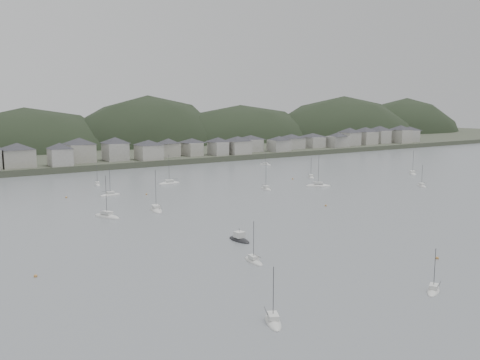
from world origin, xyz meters
TOP-DOWN VIEW (x-y plane):
  - ground at (0.00, 0.00)m, footprint 900.00×900.00m
  - far_shore_land at (0.00, 295.00)m, footprint 900.00×250.00m
  - forested_ridge at (4.83, 269.40)m, footprint 851.55×103.94m
  - waterfront_town at (50.59, 183.34)m, footprint 451.48×28.46m
  - sailboat_lead at (-49.62, 69.08)m, footprint 6.69×9.96m
  - moored_fleet at (-8.15, 52.51)m, footprint 268.72×173.70m
  - motor_launch_far at (-31.56, 26.79)m, footprint 3.11×7.52m
  - mooring_buoys at (-17.21, 60.98)m, footprint 120.71×115.42m

SIDE VIEW (x-z plane):
  - forested_ridge at x=4.83m, z-range -62.57..40.00m
  - ground at x=0.00m, z-range 0.00..0.00m
  - mooring_buoys at x=-17.21m, z-range -0.20..0.50m
  - sailboat_lead at x=-49.62m, z-range -6.35..6.69m
  - moored_fleet at x=-8.15m, z-range -6.60..6.95m
  - motor_launch_far at x=-31.56m, z-range -1.59..2.18m
  - far_shore_land at x=0.00m, z-range 0.00..3.00m
  - waterfront_town at x=50.59m, z-range 2.20..15.12m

